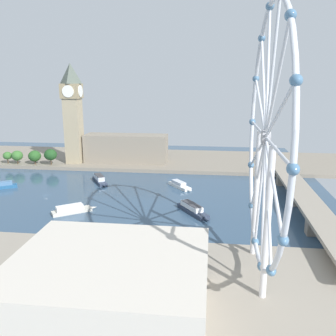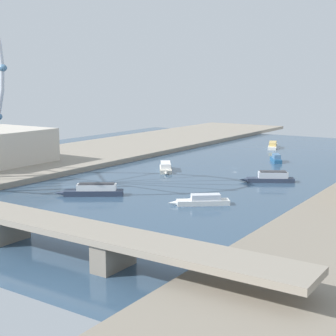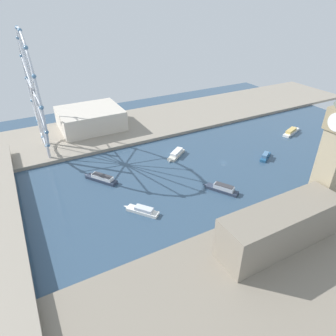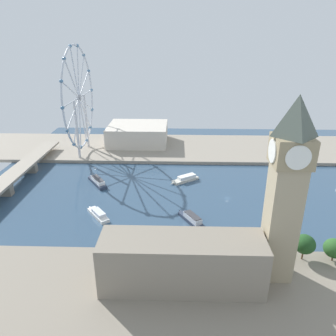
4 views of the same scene
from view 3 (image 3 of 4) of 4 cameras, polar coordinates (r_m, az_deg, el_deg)
name	(u,v)px [view 3 (image 3 of 4)]	position (r m, az deg, el deg)	size (l,w,h in m)	color
ground_plane	(224,162)	(266.43, 10.60, 1.07)	(396.26, 396.26, 0.00)	#334C66
riverbank_right	(164,119)	(351.41, -0.77, 9.36)	(90.00, 520.00, 3.00)	gray
clock_tower	(336,150)	(201.82, 29.56, 3.10)	(16.99, 16.99, 88.81)	tan
parliament_block	(280,227)	(181.61, 20.72, -10.47)	(22.00, 75.79, 25.43)	gray
ferris_wheel	(33,92)	(280.25, -24.43, 13.18)	(100.82, 3.20, 104.32)	silver
riverside_hall	(90,118)	(331.50, -14.62, 9.19)	(54.64, 63.61, 20.48)	beige
river_bridge	(7,215)	(215.65, -28.39, -7.85)	(208.26, 15.38, 10.39)	gray
tour_boat_0	(265,156)	(281.74, 18.16, 2.19)	(14.35, 20.32, 5.24)	#235684
tour_boat_1	(291,131)	(343.01, 22.56, 6.49)	(15.64, 32.99, 5.08)	white
tour_boat_2	(101,178)	(241.02, -12.70, -1.94)	(28.74, 21.85, 5.74)	#2D384C
tour_boat_3	(176,154)	(271.57, 1.58, 2.73)	(19.37, 25.05, 4.90)	beige
tour_boat_4	(142,210)	(204.23, -4.95, -8.08)	(23.37, 19.66, 4.62)	white
tour_boat_5	(222,189)	(226.96, 10.33, -3.88)	(26.75, 18.34, 5.97)	#2D384C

